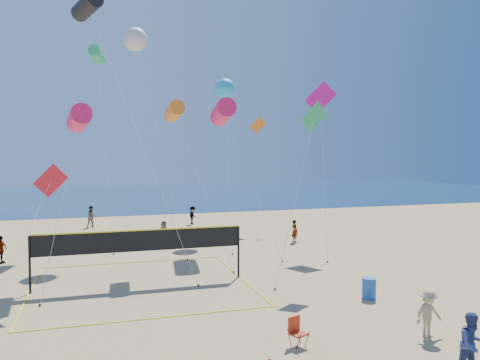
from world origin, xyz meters
name	(u,v)px	position (x,y,z in m)	size (l,w,h in m)	color
ocean	(126,195)	(0.00, 62.00, 0.01)	(140.00, 50.00, 0.03)	navy
bystander_a	(473,344)	(5.01, -0.79, 0.88)	(0.85, 0.66, 1.75)	navy
bystander_b	(429,314)	(5.74, 1.84, 0.79)	(1.02, 0.59, 1.59)	tan
far_person_0	(0,250)	(-9.83, 17.94, 0.78)	(0.91, 0.38, 1.56)	gray
far_person_1	(164,232)	(-0.14, 21.73, 0.73)	(1.35, 0.43, 1.46)	gray
far_person_2	(295,231)	(8.55, 18.83, 0.79)	(0.57, 0.38, 1.57)	gray
far_person_3	(92,217)	(-4.95, 30.15, 0.90)	(0.88, 0.68, 1.81)	gray
far_person_4	(193,215)	(3.51, 29.34, 0.79)	(1.03, 0.59, 1.59)	gray
camp_chair	(296,330)	(1.25, 2.51, 0.52)	(0.63, 0.73, 1.03)	red
trash_barrel	(369,288)	(6.24, 6.11, 0.44)	(0.58, 0.58, 0.87)	#1A55AE
volleyball_net	(141,247)	(-2.76, 11.16, 1.80)	(9.85, 9.70, 2.61)	black
kite_0	(79,118)	(-5.44, 14.02, 7.91)	(2.22, 6.14, 8.59)	#E41C5A
kite_1	(87,6)	(-4.97, 15.14, 13.80)	(5.61, 6.28, 14.42)	black
kite_2	(174,111)	(-0.36, 15.66, 8.55)	(2.86, 4.78, 9.12)	orange
kite_3	(47,188)	(-6.64, 9.92, 4.70)	(2.58, 5.80, 5.72)	red
kite_4	(312,125)	(5.69, 10.49, 7.57)	(3.79, 2.34, 8.80)	#2CB362
kite_5	(321,103)	(9.65, 17.21, 9.55)	(3.03, 5.39, 10.97)	#C0128E
kite_6	(135,40)	(-1.94, 21.75, 13.87)	(3.13, 7.20, 14.68)	silver
kite_7	(225,89)	(5.09, 24.39, 11.23)	(2.91, 9.27, 12.02)	#25AFE5
kite_8	(97,55)	(-4.41, 23.82, 13.11)	(1.39, 6.61, 13.66)	#2CB362
kite_9	(258,133)	(8.33, 25.77, 7.93)	(2.83, 6.31, 9.29)	orange
kite_10	(223,112)	(3.47, 19.20, 8.93)	(2.70, 7.31, 9.76)	#E41C5A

